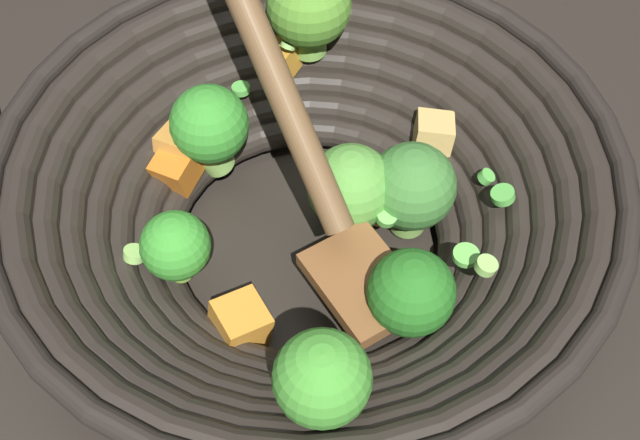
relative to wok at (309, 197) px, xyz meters
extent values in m
plane|color=#28231E|center=(0.00, 0.00, -0.06)|extent=(4.00, 4.00, 0.00)
cylinder|color=black|center=(0.00, 0.00, -0.06)|extent=(0.17, 0.17, 0.01)
torus|color=black|center=(0.00, 0.00, -0.04)|extent=(0.21, 0.21, 0.02)
torus|color=black|center=(0.00, 0.00, -0.03)|extent=(0.24, 0.24, 0.02)
torus|color=black|center=(0.00, 0.00, -0.02)|extent=(0.26, 0.26, 0.02)
torus|color=black|center=(0.00, 0.00, -0.01)|extent=(0.29, 0.29, 0.02)
torus|color=black|center=(0.00, 0.00, 0.00)|extent=(0.31, 0.31, 0.02)
torus|color=black|center=(0.00, 0.00, 0.01)|extent=(0.34, 0.34, 0.02)
torus|color=black|center=(0.00, 0.00, 0.02)|extent=(0.37, 0.37, 0.02)
torus|color=black|center=(0.00, 0.00, 0.03)|extent=(0.38, 0.38, 0.01)
cylinder|color=#7CAC3C|center=(0.08, 0.03, -0.03)|extent=(0.02, 0.02, 0.01)
sphere|color=green|center=(0.08, 0.03, 0.00)|extent=(0.04, 0.04, 0.04)
cylinder|color=#67A24B|center=(-0.01, 0.14, 0.01)|extent=(0.02, 0.02, 0.02)
sphere|color=green|center=(-0.01, 0.14, 0.04)|extent=(0.05, 0.05, 0.05)
cylinder|color=#7AAB4B|center=(-0.06, -0.01, -0.04)|extent=(0.03, 0.03, 0.02)
sphere|color=#3E7A33|center=(-0.06, -0.01, -0.01)|extent=(0.06, 0.06, 0.06)
cylinder|color=#79AD46|center=(-0.06, 0.07, -0.03)|extent=(0.02, 0.03, 0.03)
sphere|color=#266D20|center=(-0.06, 0.07, 0.00)|extent=(0.05, 0.05, 0.05)
cylinder|color=#7AB14A|center=(0.00, -0.13, 0.01)|extent=(0.03, 0.03, 0.02)
sphere|color=#57962F|center=(0.00, -0.13, 0.04)|extent=(0.06, 0.06, 0.06)
cylinder|color=#89BE57|center=(0.07, -0.06, -0.03)|extent=(0.03, 0.03, 0.03)
sphere|color=green|center=(0.07, -0.06, 0.00)|extent=(0.05, 0.05, 0.05)
cylinder|color=#8BAB52|center=(-0.03, -0.01, -0.04)|extent=(0.02, 0.02, 0.01)
sphere|color=#579E3D|center=(-0.03, -0.01, -0.01)|extent=(0.06, 0.06, 0.06)
cylinder|color=#69A03F|center=(-0.06, -0.01, -0.04)|extent=(0.02, 0.02, 0.01)
sphere|color=#337516|center=(-0.06, -0.01, -0.01)|extent=(0.04, 0.04, 0.04)
cube|color=#C98134|center=(-0.05, -0.02, -0.04)|extent=(0.03, 0.03, 0.03)
cube|color=orange|center=(0.04, 0.07, -0.04)|extent=(0.04, 0.04, 0.03)
cube|color=orange|center=(0.02, -0.12, 0.00)|extent=(0.03, 0.03, 0.03)
cube|color=orange|center=(0.09, -0.04, -0.02)|extent=(0.04, 0.04, 0.03)
cube|color=#CE8938|center=(0.09, -0.06, -0.02)|extent=(0.04, 0.04, 0.03)
cube|color=#DDB563|center=(-0.08, -0.06, -0.02)|extent=(0.03, 0.03, 0.03)
cylinder|color=#56B247|center=(-0.12, 0.00, 0.00)|extent=(0.02, 0.02, 0.01)
cylinder|color=#56B247|center=(0.05, -0.10, -0.01)|extent=(0.02, 0.02, 0.01)
cylinder|color=#99D166|center=(0.01, -0.12, 0.02)|extent=(0.01, 0.01, 0.01)
cylinder|color=#56B247|center=(-0.11, -0.02, -0.01)|extent=(0.01, 0.01, 0.01)
cylinder|color=#6BC651|center=(-0.09, 0.04, 0.00)|extent=(0.02, 0.02, 0.00)
cylinder|color=#56B247|center=(-0.07, 0.03, -0.03)|extent=(0.02, 0.02, 0.00)
cylinder|color=#99D166|center=(-0.10, 0.06, 0.01)|extent=(0.01, 0.01, 0.01)
cylinder|color=#6BC651|center=(-0.05, 0.01, -0.01)|extent=(0.02, 0.02, 0.01)
cylinder|color=#99D166|center=(0.10, 0.03, -0.01)|extent=(0.02, 0.02, 0.01)
cylinder|color=#56B247|center=(-0.03, 0.00, -0.03)|extent=(0.02, 0.02, 0.01)
cube|color=brown|center=(-0.03, 0.05, -0.01)|extent=(0.08, 0.09, 0.01)
cylinder|color=brown|center=(0.03, -0.05, 0.10)|extent=(0.13, 0.19, 0.19)
camera|label=1|loc=(-0.01, 0.32, 0.42)|focal=48.49mm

